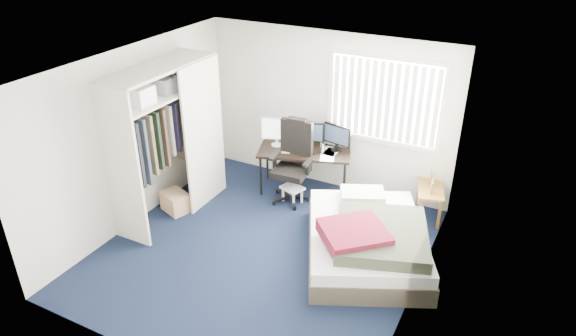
% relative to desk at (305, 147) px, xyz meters
% --- Properties ---
extents(ground, '(4.20, 4.20, 0.00)m').
position_rel_desk_xyz_m(ground, '(0.22, -1.76, -0.74)').
color(ground, black).
rests_on(ground, ground).
extents(room_shell, '(4.20, 4.20, 4.20)m').
position_rel_desk_xyz_m(room_shell, '(0.22, -1.76, 0.77)').
color(room_shell, silver).
rests_on(room_shell, ground).
extents(window_assembly, '(1.72, 0.09, 1.32)m').
position_rel_desk_xyz_m(window_assembly, '(1.12, 0.29, 0.86)').
color(window_assembly, white).
rests_on(window_assembly, ground).
extents(closet, '(0.64, 1.84, 2.22)m').
position_rel_desk_xyz_m(closet, '(-1.45, -1.49, 0.61)').
color(closet, beige).
rests_on(closet, ground).
extents(desk, '(1.56, 1.08, 1.16)m').
position_rel_desk_xyz_m(desk, '(0.00, 0.00, 0.00)').
color(desk, black).
rests_on(desk, ground).
extents(office_chair, '(0.64, 0.64, 1.28)m').
position_rel_desk_xyz_m(office_chair, '(-0.04, -0.34, -0.25)').
color(office_chair, black).
rests_on(office_chair, ground).
extents(footstool, '(0.39, 0.35, 0.26)m').
position_rel_desk_xyz_m(footstool, '(0.01, -0.46, -0.54)').
color(footstool, white).
rests_on(footstool, ground).
extents(nightstand, '(0.53, 0.78, 0.67)m').
position_rel_desk_xyz_m(nightstand, '(1.97, 0.09, -0.31)').
color(nightstand, brown).
rests_on(nightstand, ground).
extents(bed, '(2.16, 2.40, 0.65)m').
position_rel_desk_xyz_m(bed, '(1.50, -1.26, -0.46)').
color(bed, '#3F382D').
rests_on(bed, ground).
extents(pine_box, '(0.48, 0.42, 0.30)m').
position_rel_desk_xyz_m(pine_box, '(-1.43, -1.48, -0.59)').
color(pine_box, tan).
rests_on(pine_box, ground).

